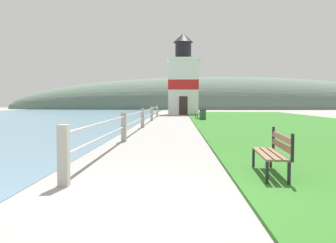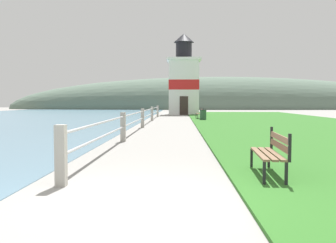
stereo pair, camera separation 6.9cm
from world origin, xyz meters
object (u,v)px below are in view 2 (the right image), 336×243
object	(u,v)px
park_bench_midway	(200,113)
trash_bin	(203,115)
lighthouse	(184,81)
park_bench_near	(272,150)

from	to	relation	value
park_bench_midway	trash_bin	size ratio (longest dim) A/B	2.07
lighthouse	park_bench_near	bearing A→B (deg)	-87.78
park_bench_near	trash_bin	distance (m)	21.48
park_bench_near	lighthouse	size ratio (longest dim) A/B	0.20
trash_bin	park_bench_midway	bearing A→B (deg)	93.13
lighthouse	trash_bin	bearing A→B (deg)	-84.01
park_bench_near	lighthouse	xyz separation A→B (m)	(-1.33, 34.28, 3.14)
park_bench_near	trash_bin	bearing A→B (deg)	-86.31
lighthouse	trash_bin	size ratio (longest dim) A/B	10.60
park_bench_near	park_bench_midway	world-z (taller)	same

